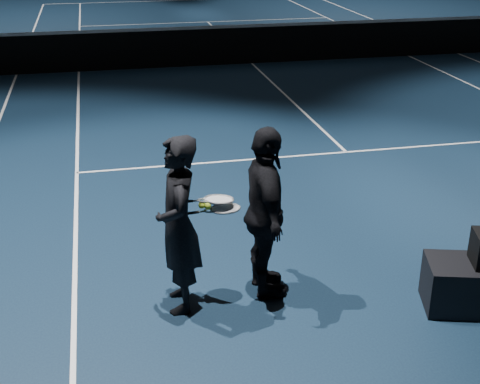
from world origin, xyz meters
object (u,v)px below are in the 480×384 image
object	(u,v)px
player_a	(178,225)
racket_lower	(225,209)
racket_upper	(219,199)
tennis_balls	(205,204)
player_b	(266,213)

from	to	relation	value
player_a	racket_lower	bearing A→B (deg)	97.88
racket_upper	tennis_balls	bearing A→B (deg)	-170.43
racket_lower	player_a	bearing A→B (deg)	-180.00
player_b	racket_upper	world-z (taller)	player_b
player_a	racket_upper	distance (m)	0.44
player_a	tennis_balls	size ratio (longest dim) A/B	14.28
player_b	tennis_balls	world-z (taller)	player_b
racket_lower	player_b	bearing A→B (deg)	0.00
player_b	tennis_balls	size ratio (longest dim) A/B	14.28
player_b	racket_lower	xyz separation A→B (m)	(-0.40, -0.04, 0.11)
racket_lower	tennis_balls	world-z (taller)	tennis_balls
racket_upper	player_b	bearing A→B (deg)	-9.08
player_b	racket_upper	distance (m)	0.49
tennis_balls	racket_upper	bearing A→B (deg)	18.93
player_b	player_a	bearing A→B (deg)	97.25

